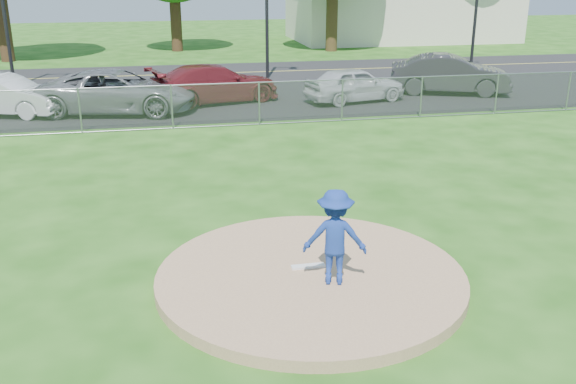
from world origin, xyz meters
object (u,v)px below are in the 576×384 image
at_px(parked_car_darkred, 215,83).
at_px(commercial_building, 400,10).
at_px(parked_car_gray, 117,92).
at_px(pitcher, 335,237).
at_px(parked_car_charcoal, 450,74).
at_px(traffic_signal_right, 481,6).
at_px(parked_car_pearl, 355,84).
at_px(traffic_signal_left, 10,12).
at_px(traffic_cone, 58,104).
at_px(parked_car_white, 3,95).

bearing_deg(parked_car_darkred, commercial_building, -53.27).
relative_size(commercial_building, parked_car_gray, 2.83).
xyz_separation_m(pitcher, parked_car_darkred, (-0.44, 16.73, -0.24)).
height_order(pitcher, parked_car_charcoal, pitcher).
relative_size(traffic_signal_right, pitcher, 3.40).
distance_m(parked_car_gray, parked_car_pearl, 9.44).
height_order(traffic_signal_left, parked_car_darkred, traffic_signal_left).
height_order(traffic_signal_left, traffic_cone, traffic_signal_left).
xyz_separation_m(parked_car_white, parked_car_gray, (4.15, -0.39, 0.05)).
distance_m(traffic_signal_left, parked_car_gray, 8.84).
height_order(traffic_signal_right, parked_car_pearl, traffic_signal_right).
height_order(parked_car_gray, parked_car_pearl, parked_car_gray).
height_order(traffic_signal_left, traffic_signal_right, same).
relative_size(traffic_signal_right, parked_car_darkred, 1.05).
bearing_deg(parked_car_charcoal, parked_car_gray, 115.03).
bearing_deg(traffic_cone, parked_car_darkred, 8.18).
relative_size(traffic_signal_left, parked_car_pearl, 1.35).
bearing_deg(traffic_signal_left, pitcher, -67.99).
height_order(traffic_signal_right, pitcher, traffic_signal_right).
height_order(traffic_signal_left, parked_car_white, traffic_signal_left).
relative_size(pitcher, parked_car_charcoal, 0.32).
relative_size(traffic_cone, parked_car_charcoal, 0.13).
bearing_deg(parked_car_charcoal, parked_car_darkred, 109.78).
distance_m(commercial_building, parked_car_charcoal, 22.58).
bearing_deg(parked_car_pearl, pitcher, 148.41).
distance_m(commercial_building, traffic_signal_left, 29.51).
distance_m(pitcher, parked_car_white, 17.94).
relative_size(parked_car_white, parked_car_darkred, 0.86).
bearing_deg(pitcher, parked_car_gray, -59.20).
distance_m(parked_car_gray, parked_car_charcoal, 14.08).
distance_m(traffic_signal_right, pitcher, 26.51).
bearing_deg(parked_car_white, parked_car_darkred, -63.55).
distance_m(pitcher, parked_car_charcoal, 19.33).
xyz_separation_m(traffic_signal_right, parked_car_pearl, (-8.74, -6.68, -2.64)).
xyz_separation_m(pitcher, parked_car_pearl, (5.19, 15.75, -0.31)).
relative_size(traffic_signal_left, traffic_signal_right, 1.00).
bearing_deg(traffic_signal_left, parked_car_gray, -55.24).
distance_m(parked_car_pearl, parked_car_charcoal, 4.69).
bearing_deg(pitcher, traffic_signal_right, -106.37).
bearing_deg(traffic_signal_right, parked_car_gray, -159.05).
bearing_deg(parked_car_gray, parked_car_darkred, -61.23).
distance_m(traffic_signal_right, parked_car_darkred, 15.68).
bearing_deg(commercial_building, parked_car_charcoal, -105.20).
distance_m(pitcher, parked_car_gray, 16.04).
height_order(pitcher, parked_car_gray, pitcher).
bearing_deg(traffic_signal_left, parked_car_white, -84.14).
bearing_deg(traffic_signal_right, traffic_signal_left, 180.00).
height_order(commercial_building, traffic_cone, commercial_building).
relative_size(traffic_signal_left, parked_car_white, 1.23).
xyz_separation_m(traffic_cone, parked_car_gray, (2.23, -0.40, 0.48)).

